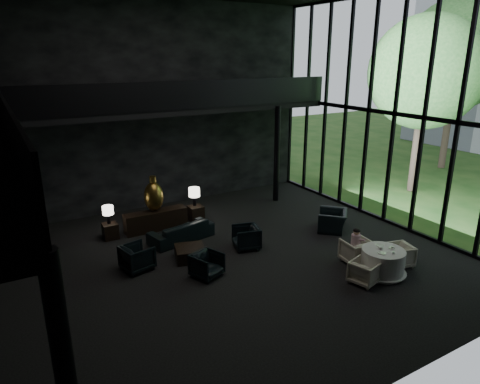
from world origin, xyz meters
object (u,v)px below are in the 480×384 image
console (156,220)px  dining_chair_east (399,255)px  table_lamp_right (194,193)px  bronze_urn (154,196)px  dining_chair_west (364,272)px  table_lamp_left (108,211)px  side_table_right (196,213)px  lounge_armchair_south (207,264)px  coffee_table (190,253)px  sofa (181,227)px  child (356,238)px  lounge_armchair_west (137,255)px  dining_table (382,264)px  lounge_armchair_east (246,236)px  dining_chair_north (357,250)px  side_table_left (110,231)px  window_armchair (333,217)px

console → dining_chair_east: (5.23, -6.24, -0.01)m
table_lamp_right → dining_chair_east: size_ratio=1.02×
bronze_urn → dining_chair_west: (3.60, -6.52, -0.91)m
table_lamp_left → side_table_right: size_ratio=1.10×
table_lamp_left → lounge_armchair_south: 4.44m
coffee_table → table_lamp_right: bearing=62.8°
sofa → child: size_ratio=3.82×
lounge_armchair_west → dining_chair_east: (6.71, -3.66, -0.10)m
bronze_urn → dining_chair_east: 8.23m
side_table_right → dining_chair_west: size_ratio=0.86×
dining_table → lounge_armchair_east: bearing=125.3°
coffee_table → dining_chair_north: 5.01m
console → coffee_table: console is taller
side_table_left → side_table_right: (3.20, 0.06, 0.02)m
dining_table → side_table_left: bearing=133.2°
lounge_armchair_south → bronze_urn: bearing=69.5°
coffee_table → dining_chair_east: size_ratio=1.27×
table_lamp_right → dining_chair_north: table_lamp_right is taller
console → window_armchair: size_ratio=1.98×
dining_chair_north → dining_chair_west: bearing=62.0°
side_table_right → lounge_armchair_west: lounge_armchair_west is taller
sofa → dining_chair_east: 6.89m
side_table_left → dining_chair_west: 8.34m
lounge_armchair_west → lounge_armchair_east: lounge_armchair_west is taller
dining_table → bronze_urn: bearing=124.5°
dining_table → coffee_table: bearing=140.0°
table_lamp_right → dining_chair_east: table_lamp_right is taller
coffee_table → dining_chair_north: bearing=-33.2°
console → dining_table: size_ratio=1.64×
lounge_armchair_east → table_lamp_left: bearing=-114.7°
side_table_left → coffee_table: side_table_left is taller
side_table_left → table_lamp_right: (3.20, 0.13, 0.80)m
dining_chair_east → side_table_left: bearing=-118.0°
table_lamp_left → dining_chair_west: (5.20, -6.57, -0.64)m
lounge_armchair_east → window_armchair: 3.42m
lounge_armchair_west → console: bearing=-42.5°
dining_table → dining_chair_north: size_ratio=1.60×
side_table_left → coffee_table: size_ratio=0.61×
dining_table → dining_chair_west: bearing=-172.8°
bronze_urn → lounge_armchair_west: bearing=-119.4°
lounge_armchair_east → lounge_armchair_south: (-1.91, -1.04, -0.05)m
console → window_armchair: bearing=-30.7°
lounge_armchair_west → table_lamp_right: bearing=-60.8°
side_table_left → side_table_right: 3.20m
side_table_right → lounge_armchair_south: size_ratio=0.73×
window_armchair → coffee_table: bearing=-50.9°
table_lamp_left → child: bearing=-42.7°
sofa → dining_chair_north: 5.70m
console → side_table_left: 1.60m
lounge_armchair_south → dining_chair_east: bearing=-45.3°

